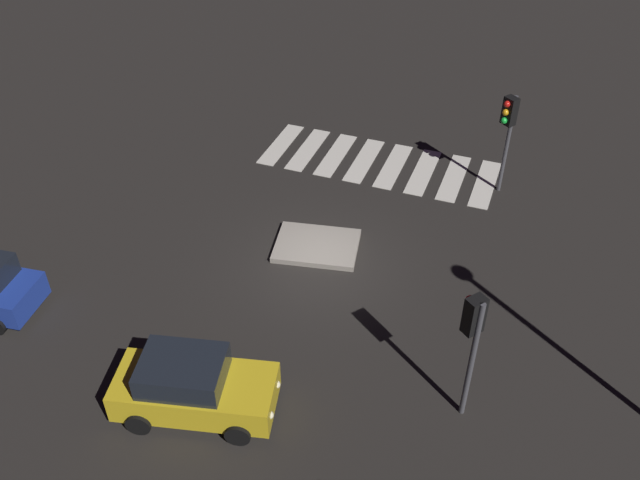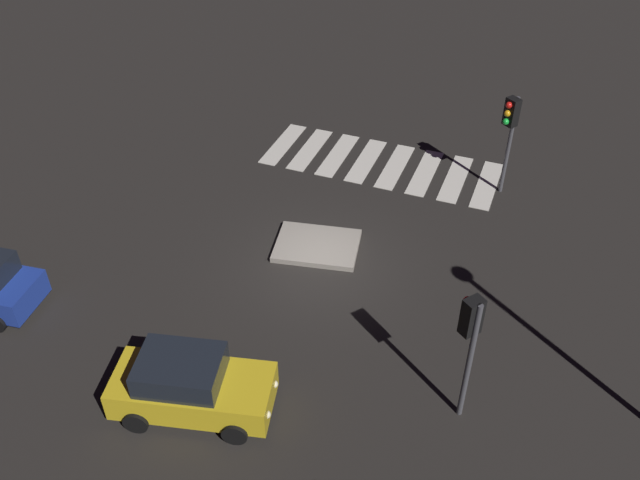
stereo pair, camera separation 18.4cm
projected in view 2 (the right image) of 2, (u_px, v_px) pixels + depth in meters
ground_plane at (320, 265)px, 21.11m from camera, size 80.00×80.00×0.00m
traffic_island at (317, 246)px, 21.73m from camera, size 2.94×2.42×0.18m
car_yellow at (190, 386)px, 16.33m from camera, size 4.14×2.50×1.71m
traffic_light_south at (510, 123)px, 22.55m from camera, size 0.54×0.53×3.67m
traffic_light_west at (470, 330)px, 15.12m from camera, size 0.53×0.54×3.64m
crosswalk_near at (380, 164)px, 25.76m from camera, size 8.75×3.20×0.02m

